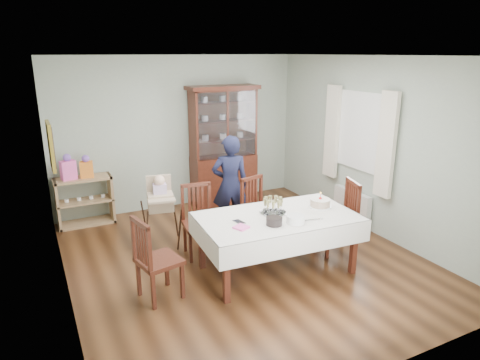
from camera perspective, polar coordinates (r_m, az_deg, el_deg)
floor at (r=6.02m, az=0.42°, el=-10.37°), size 5.00×5.00×0.00m
room_shell at (r=5.93m, az=-1.91°, el=6.62°), size 5.00×5.00×5.00m
dining_table at (r=5.57m, az=4.93°, el=-8.38°), size 2.07×1.28×0.76m
china_cabinet at (r=7.89m, az=-2.21°, el=4.85°), size 1.30×0.48×2.18m
sideboard at (r=7.46m, az=-19.97°, el=-2.63°), size 0.90×0.38×0.80m
picture_frame at (r=5.68m, az=-23.94°, el=4.18°), size 0.04×0.48×0.58m
window at (r=7.00m, az=15.77°, el=6.26°), size 0.04×1.02×1.22m
curtain_left at (r=6.54m, az=18.94°, el=4.39°), size 0.07×0.30×1.55m
curtain_right at (r=7.44m, az=12.16°, el=6.32°), size 0.07×0.30×1.55m
radiator at (r=7.28m, az=14.65°, el=-3.48°), size 0.10×0.80×0.55m
chair_far_left at (r=6.04m, az=-5.35°, el=-7.28°), size 0.50×0.50×0.99m
chair_far_right at (r=6.43m, az=2.59°, el=-5.76°), size 0.53×0.53×0.97m
chair_end_left at (r=5.11m, az=-10.83°, el=-12.23°), size 0.53×0.53×1.00m
chair_end_right at (r=6.26m, az=12.84°, el=-6.63°), size 0.58×0.58×1.03m
woman at (r=6.60m, az=-1.32°, el=-0.65°), size 0.65×0.53×1.55m
high_chair at (r=6.33m, az=-10.44°, el=-5.10°), size 0.56×0.56×1.08m
champagne_tray at (r=5.48m, az=4.43°, el=-3.80°), size 0.34×0.34×0.21m
birthday_cake at (r=5.79m, az=10.63°, el=-3.05°), size 0.30×0.30×0.21m
plate_stack_dark at (r=5.14m, az=4.58°, el=-5.49°), size 0.22×0.22×0.09m
plate_stack_white at (r=5.22m, az=7.42°, el=-5.21°), size 0.23×0.23×0.10m
napkin_stack at (r=5.04m, az=0.16°, el=-6.33°), size 0.20×0.20×0.02m
cutlery at (r=5.19m, az=-0.51°, el=-5.67°), size 0.14×0.18×0.01m
cake_knife at (r=5.34m, az=9.56°, el=-5.26°), size 0.30×0.08×0.01m
gift_bag_pink at (r=7.27m, az=-21.94°, el=1.47°), size 0.25×0.19×0.42m
gift_bag_orange at (r=7.29m, az=-19.80°, el=1.59°), size 0.22×0.17×0.37m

